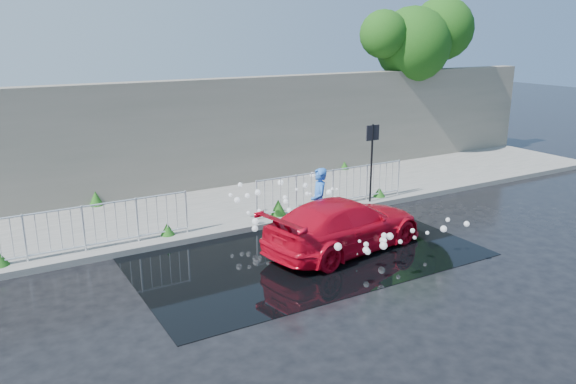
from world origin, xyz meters
The scene contains 13 objects.
ground centered at (0.00, 0.00, 0.00)m, with size 90.00×90.00×0.00m, color black.
pavement centered at (0.00, 5.00, 0.07)m, with size 30.00×4.00×0.15m, color slate.
curb centered at (0.00, 3.00, 0.08)m, with size 30.00×0.25×0.16m, color slate.
retaining_wall centered at (0.00, 7.20, 1.90)m, with size 30.00×0.60×3.50m, color #6B675A.
puddle centered at (0.50, 1.00, 0.01)m, with size 8.00×5.00×0.01m, color black.
sign_post centered at (4.20, 3.10, 1.72)m, with size 0.45×0.06×2.50m.
tree centered at (9.82, 7.41, 4.82)m, with size 5.15×2.93×6.45m.
railing_left centered at (-4.00, 3.35, 0.74)m, with size 5.05×0.05×1.10m.
railing_right centered at (3.00, 3.35, 0.74)m, with size 5.05×0.05×1.10m.
weeds centered at (-0.30, 4.55, 0.33)m, with size 12.17×3.93×0.45m.
water_spray centered at (1.41, 1.59, 0.70)m, with size 3.70×5.62×1.08m.
red_car centered at (1.49, 0.68, 0.63)m, with size 1.76×4.32×1.25m, color red.
person centered at (1.50, 1.81, 0.89)m, with size 0.65×0.43×1.78m, color blue.
Camera 1 is at (-6.10, -9.61, 5.07)m, focal length 35.00 mm.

